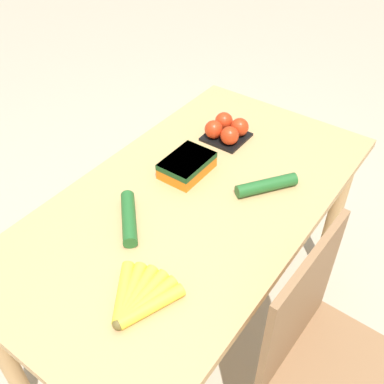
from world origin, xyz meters
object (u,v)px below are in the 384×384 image
at_px(cucumber_near, 129,218).
at_px(cucumber_far, 267,185).
at_px(banana_bunch, 138,298).
at_px(carrot_bag, 187,164).
at_px(chair, 329,370).
at_px(tomato_pack, 227,130).

height_order(cucumber_near, cucumber_far, same).
xyz_separation_m(banana_bunch, carrot_bag, (-0.50, -0.22, 0.02)).
distance_m(chair, carrot_bag, 0.77).
xyz_separation_m(cucumber_near, cucumber_far, (-0.38, 0.26, 0.00)).
bearing_deg(banana_bunch, carrot_bag, -156.73).
height_order(chair, carrot_bag, chair).
relative_size(carrot_bag, cucumber_near, 1.01).
bearing_deg(tomato_pack, chair, 54.05).
bearing_deg(chair, banana_bunch, 122.23).
bearing_deg(carrot_bag, chair, 70.73).
relative_size(carrot_bag, cucumber_far, 0.93).
relative_size(chair, banana_bunch, 4.46).
height_order(banana_bunch, carrot_bag, carrot_bag).
bearing_deg(tomato_pack, cucumber_near, 0.76).
bearing_deg(cucumber_far, tomato_pack, -123.53).
bearing_deg(carrot_bag, tomato_pack, -179.39).
height_order(chair, banana_bunch, chair).
relative_size(banana_bunch, carrot_bag, 1.10).
distance_m(tomato_pack, carrot_bag, 0.26).
relative_size(cucumber_near, cucumber_far, 0.92).
height_order(carrot_bag, cucumber_near, carrot_bag).
relative_size(chair, cucumber_near, 4.93).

